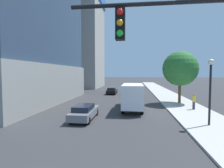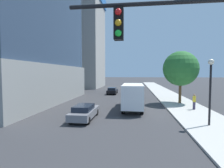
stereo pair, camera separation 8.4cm
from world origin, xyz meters
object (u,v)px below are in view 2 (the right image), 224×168
street_tree (181,69)px  car_black (112,91)px  construction_building (81,36)px  box_truck (133,95)px  traffic_light_pole (201,51)px  pedestrian_yellow_shirt (194,102)px  street_lamp (210,81)px  car_white (134,92)px  car_gray (84,112)px

street_tree → car_black: street_tree is taller
construction_building → box_truck: bearing=-63.2°
traffic_light_pole → car_black: (-6.65, 29.66, -4.20)m
construction_building → traffic_light_pole: (18.45, -46.53, -10.58)m
car_black → pedestrian_yellow_shirt: 18.65m
car_black → box_truck: bearing=-74.0°
construction_building → traffic_light_pole: bearing=-68.4°
street_lamp → car_white: size_ratio=1.26×
car_white → pedestrian_yellow_shirt: size_ratio=2.35×
construction_building → car_black: 25.35m
car_gray → box_truck: 6.70m
street_lamp → car_white: (-6.02, 19.65, -2.88)m
car_white → construction_building: bearing=131.3°
construction_building → car_gray: construction_building is taller
pedestrian_yellow_shirt → car_black: bearing=126.8°
traffic_light_pole → car_gray: traffic_light_pole is taller
construction_building → pedestrian_yellow_shirt: (22.98, -31.80, -14.45)m
street_lamp → street_tree: (0.33, 10.61, 1.27)m
street_tree → car_white: bearing=125.1°
box_truck → pedestrian_yellow_shirt: (6.84, 0.18, -0.65)m
construction_building → box_truck: 38.38m
car_black → car_white: bearing=-19.0°
car_gray → box_truck: (4.34, 5.00, 1.01)m
traffic_light_pole → pedestrian_yellow_shirt: 15.88m
car_white → car_gray: bearing=-103.1°
construction_building → traffic_light_pole: 51.16m
construction_building → box_truck: (16.14, -31.98, -13.79)m
traffic_light_pole → car_black: size_ratio=1.46×
car_black → box_truck: (4.34, -15.11, 0.99)m
car_white → car_gray: size_ratio=0.86×
box_truck → pedestrian_yellow_shirt: bearing=1.5°
pedestrian_yellow_shirt → street_lamp: bearing=-97.5°
construction_building → box_truck: construction_building is taller
car_white → car_gray: car_white is taller
construction_building → pedestrian_yellow_shirt: construction_building is taller
construction_building → car_white: bearing=-48.7°
traffic_light_pole → street_lamp: size_ratio=1.33×
street_lamp → car_white: street_lamp is taller
construction_building → car_gray: size_ratio=8.08×
construction_building → street_tree: (22.49, -27.41, -10.64)m
street_tree → box_truck: (-6.35, -4.57, -3.15)m
street_lamp → car_black: (-10.36, 21.15, -2.88)m
street_tree → car_gray: (-10.69, -9.57, -4.16)m
traffic_light_pole → street_tree: street_tree is taller
traffic_light_pole → street_tree: size_ratio=0.97×
street_tree → box_truck: street_tree is taller
street_lamp → pedestrian_yellow_shirt: (0.82, 6.22, -2.54)m
traffic_light_pole → car_white: (-2.32, 28.16, -4.20)m
car_black → box_truck: box_truck is taller
construction_building → street_tree: construction_building is taller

